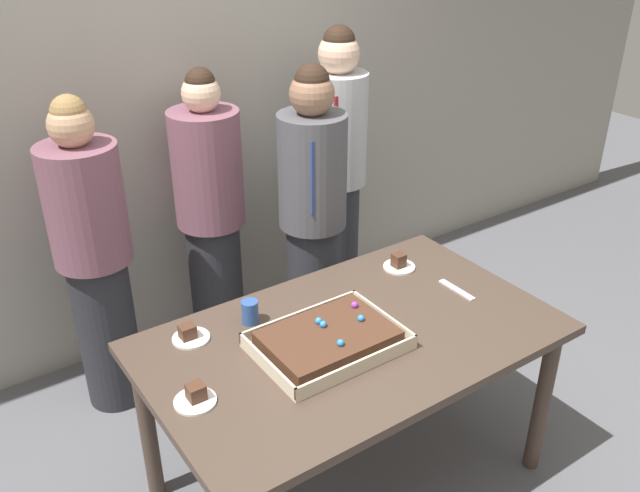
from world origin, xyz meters
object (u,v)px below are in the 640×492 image
sheet_cake (328,340)px  plated_slice_far_left (196,397)px  person_serving_front (211,217)px  plated_slice_near_left (189,335)px  person_green_shirt_behind (95,258)px  plated_slice_near_right (399,264)px  person_far_right_suit (313,223)px  drink_cup_nearest (250,312)px  party_table (351,353)px  cake_server_utensil (456,290)px  person_striped_tie_right (337,177)px

sheet_cake → plated_slice_far_left: (-0.56, 0.00, -0.01)m
person_serving_front → plated_slice_far_left: bearing=-23.1°
plated_slice_near_left → person_green_shirt_behind: bearing=97.8°
plated_slice_near_right → person_green_shirt_behind: size_ratio=0.09×
plated_slice_near_right → person_far_right_suit: 0.52m
drink_cup_nearest → party_table: bearing=-46.1°
person_far_right_suit → person_green_shirt_behind: bearing=-78.5°
party_table → person_green_shirt_behind: bearing=119.9°
plated_slice_near_left → person_serving_front: (0.54, 0.90, 0.02)m
cake_server_utensil → person_serving_front: bearing=115.6°
party_table → cake_server_utensil: size_ratio=8.27×
sheet_cake → plated_slice_near_right: bearing=26.8°
person_striped_tie_right → plated_slice_near_right: bearing=21.9°
party_table → person_green_shirt_behind: size_ratio=1.03×
sheet_cake → plated_slice_near_right: sheet_cake is taller
plated_slice_far_left → person_green_shirt_behind: size_ratio=0.09×
plated_slice_near_right → drink_cup_nearest: (-0.80, 0.00, 0.03)m
party_table → plated_slice_far_left: plated_slice_far_left is taller
plated_slice_near_left → drink_cup_nearest: bearing=-7.1°
plated_slice_near_left → person_green_shirt_behind: 0.82m
plated_slice_far_left → plated_slice_near_right: bearing=14.8°
plated_slice_far_left → plated_slice_near_left: bearing=68.3°
plated_slice_near_right → person_striped_tie_right: person_striped_tie_right is taller
drink_cup_nearest → person_serving_front: person_serving_front is taller
drink_cup_nearest → person_striped_tie_right: bearing=38.1°
plated_slice_near_left → person_striped_tie_right: bearing=31.0°
plated_slice_far_left → person_serving_front: 1.42m
party_table → sheet_cake: bearing=-172.1°
plated_slice_far_left → person_serving_front: person_serving_front is taller
plated_slice_near_right → plated_slice_near_left: bearing=178.1°
sheet_cake → drink_cup_nearest: 0.36m
plated_slice_near_left → person_far_right_suit: size_ratio=0.09×
person_far_right_suit → party_table: bearing=6.8°
person_serving_front → person_far_right_suit: person_far_right_suit is taller
person_striped_tie_right → party_table: bearing=4.0°
plated_slice_near_right → person_striped_tie_right: size_ratio=0.09×
plated_slice_near_left → person_serving_front: person_serving_front is taller
cake_server_utensil → person_far_right_suit: 0.83m
sheet_cake → person_serving_front: bearing=84.4°
plated_slice_far_left → party_table: bearing=1.1°
plated_slice_far_left → drink_cup_nearest: size_ratio=1.50×
drink_cup_nearest → person_far_right_suit: person_far_right_suit is taller
person_serving_front → person_green_shirt_behind: (-0.65, -0.09, -0.00)m
drink_cup_nearest → person_serving_front: size_ratio=0.06×
plated_slice_near_right → person_green_shirt_behind: person_green_shirt_behind is taller
sheet_cake → drink_cup_nearest: bearing=116.8°
sheet_cake → plated_slice_near_right: size_ratio=3.72×
person_green_shirt_behind → person_far_right_suit: size_ratio=0.96×
person_serving_front → person_striped_tie_right: person_striped_tie_right is taller
plated_slice_far_left → person_far_right_suit: (1.04, 0.81, 0.06)m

